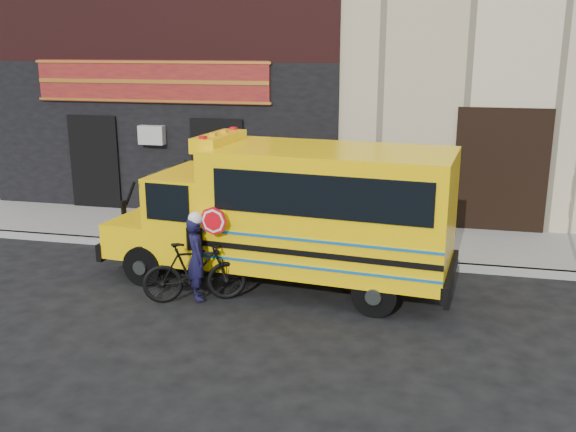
% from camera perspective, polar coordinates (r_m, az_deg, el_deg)
% --- Properties ---
extents(ground, '(120.00, 120.00, 0.00)m').
position_cam_1_polar(ground, '(11.80, 0.19, -7.94)').
color(ground, black).
rests_on(ground, ground).
extents(curb, '(40.00, 0.20, 0.15)m').
position_cam_1_polar(curb, '(14.15, 2.53, -3.64)').
color(curb, gray).
rests_on(curb, ground).
extents(sidewalk, '(40.00, 3.00, 0.15)m').
position_cam_1_polar(sidewalk, '(15.56, 3.54, -1.91)').
color(sidewalk, slate).
rests_on(sidewalk, ground).
extents(school_bus, '(7.08, 2.83, 2.92)m').
position_cam_1_polar(school_bus, '(12.30, 0.70, 0.45)').
color(school_bus, black).
rests_on(school_bus, ground).
extents(bicycle, '(1.96, 1.22, 1.14)m').
position_cam_1_polar(bicycle, '(11.90, -8.30, -4.94)').
color(bicycle, black).
rests_on(bicycle, ground).
extents(cyclist, '(0.60, 0.67, 1.54)m').
position_cam_1_polar(cyclist, '(11.87, -8.11, -3.98)').
color(cyclist, black).
rests_on(cyclist, ground).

